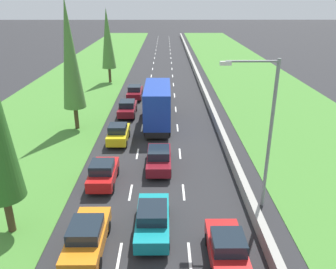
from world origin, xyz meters
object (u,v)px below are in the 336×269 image
Objects in this scene: poplar_tree_second at (70,55)px; orange_sedan_left_lane at (87,237)px; street_light_mast at (265,126)px; maroon_sedan_left_lane_sixth at (135,92)px; red_hatchback_left_lane at (103,173)px; poplar_tree_third at (108,39)px; grey_sedan_centre_lane at (161,94)px; maroon_sedan_left_lane at (127,108)px; blue_box_truck_centre_lane at (158,104)px; red_hatchback_right_lane at (227,248)px; yellow_hatchback_left_lane at (118,133)px; maroon_sedan_centre_lane at (159,158)px; teal_sedan_centre_lane at (153,219)px.

orange_sedan_left_lane is at bearing -74.89° from poplar_tree_second.
maroon_sedan_left_lane_sixth is at bearing 111.38° from street_light_mast.
orange_sedan_left_lane is 0.37× the size of poplar_tree_second.
poplar_tree_second is (-4.69, 17.39, 6.31)m from orange_sedan_left_lane.
maroon_sedan_left_lane_sixth is (0.06, 28.27, 0.00)m from orange_sedan_left_lane.
red_hatchback_left_lane is 31.12m from poplar_tree_third.
street_light_mast is (6.18, -23.39, 4.42)m from grey_sedan_centre_lane.
maroon_sedan_left_lane_sixth is at bearing 89.88° from orange_sedan_left_lane.
poplar_tree_third reaches higher than street_light_mast.
maroon_sedan_left_lane_sixth is (0.24, 6.78, 0.00)m from maroon_sedan_left_lane.
grey_sedan_centre_lane is (3.40, 27.35, 0.00)m from orange_sedan_left_lane.
orange_sedan_left_lane is (-3.20, -18.48, -1.37)m from blue_box_truck_centre_lane.
red_hatchback_right_lane is at bearing -7.90° from orange_sedan_left_lane.
street_light_mast reaches higher than red_hatchback_left_lane.
yellow_hatchback_left_lane is 0.32× the size of poplar_tree_second.
maroon_sedan_left_lane_sixth is (-3.13, 9.80, -1.37)m from blue_box_truck_centre_lane.
red_hatchback_right_lane is 19.82m from blue_box_truck_centre_lane.
red_hatchback_right_lane is 1.00× the size of red_hatchback_left_lane.
maroon_sedan_left_lane is (0.13, 14.83, -0.02)m from red_hatchback_left_lane.
poplar_tree_third is at bearing 96.79° from orange_sedan_left_lane.
maroon_sedan_centre_lane is 9.61m from orange_sedan_left_lane.
grey_sedan_centre_lane and maroon_sedan_left_lane have the same top height.
blue_box_truck_centre_lane reaches higher than orange_sedan_left_lane.
red_hatchback_left_lane is (-7.19, 7.62, 0.00)m from red_hatchback_right_lane.
red_hatchback_right_lane and red_hatchback_left_lane have the same top height.
teal_sedan_centre_lane is 25.96m from grey_sedan_centre_lane.
street_light_mast is at bearing 22.49° from orange_sedan_left_lane.
maroon_sedan_centre_lane is 0.48× the size of blue_box_truck_centre_lane.
blue_box_truck_centre_lane is at bearing 90.19° from teal_sedan_centre_lane.
maroon_sedan_centre_lane is at bearing 68.89° from orange_sedan_left_lane.
yellow_hatchback_left_lane is at bearing 126.36° from maroon_sedan_centre_lane.
blue_box_truck_centre_lane reaches higher than yellow_hatchback_left_lane.
yellow_hatchback_left_lane is at bearing -37.51° from poplar_tree_second.
maroon_sedan_left_lane is 6.78m from maroon_sedan_left_lane_sixth.
street_light_mast is at bearing 22.10° from teal_sedan_centre_lane.
poplar_tree_second is (-7.95, 15.99, 6.31)m from teal_sedan_centre_lane.
maroon_sedan_left_lane_sixth is 11.29m from poplar_tree_third.
poplar_tree_second reaches higher than red_hatchback_left_lane.
red_hatchback_right_lane reaches higher than teal_sedan_centre_lane.
yellow_hatchback_left_lane reaches higher than grey_sedan_centre_lane.
poplar_tree_third is at bearing 112.94° from street_light_mast.
poplar_tree_third is (-7.60, 18.53, 4.21)m from blue_box_truck_centre_lane.
teal_sedan_centre_lane is 4.32m from red_hatchback_right_lane.
poplar_tree_second is (-4.38, 10.72, 6.28)m from red_hatchback_left_lane.
street_light_mast is at bearing -75.21° from grey_sedan_centre_lane.
maroon_sedan_left_lane is at bearing 106.21° from maroon_sedan_centre_lane.
maroon_sedan_centre_lane is 6.18m from yellow_hatchback_left_lane.
orange_sedan_left_lane is 13.94m from yellow_hatchback_left_lane.
poplar_tree_second reaches higher than red_hatchback_right_lane.
street_light_mast is (6.38, -14.51, 3.05)m from blue_box_truck_centre_lane.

